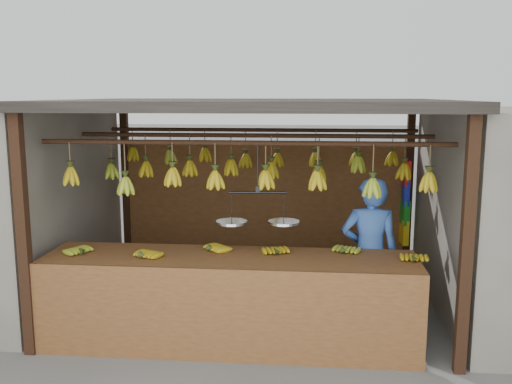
# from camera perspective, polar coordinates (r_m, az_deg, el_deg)

# --- Properties ---
(ground) EXTENTS (80.00, 80.00, 0.00)m
(ground) POSITION_cam_1_polar(r_m,az_deg,el_deg) (6.90, -0.24, -11.13)
(ground) COLOR #5B5B57
(stall) EXTENTS (4.30, 3.30, 2.40)m
(stall) POSITION_cam_1_polar(r_m,az_deg,el_deg) (6.79, 0.02, 5.63)
(stall) COLOR black
(stall) RESTS_ON ground
(counter) EXTENTS (3.68, 0.83, 0.96)m
(counter) POSITION_cam_1_polar(r_m,az_deg,el_deg) (5.52, -2.77, -8.73)
(counter) COLOR brown
(counter) RESTS_ON ground
(hanging_bananas) EXTENTS (3.64, 2.25, 0.39)m
(hanging_bananas) POSITION_cam_1_polar(r_m,az_deg,el_deg) (6.49, -0.29, 2.38)
(hanging_bananas) COLOR #AE9312
(hanging_bananas) RESTS_ON ground
(balance_scale) EXTENTS (0.81, 0.35, 0.79)m
(balance_scale) POSITION_cam_1_polar(r_m,az_deg,el_deg) (5.57, 0.18, -2.68)
(balance_scale) COLOR black
(balance_scale) RESTS_ON ground
(vendor) EXTENTS (0.60, 0.39, 1.63)m
(vendor) POSITION_cam_1_polar(r_m,az_deg,el_deg) (6.08, 11.29, -6.13)
(vendor) COLOR #3359A5
(vendor) RESTS_ON ground
(bag_bundles) EXTENTS (0.08, 0.26, 1.15)m
(bag_bundles) POSITION_cam_1_polar(r_m,az_deg,el_deg) (8.01, 14.70, -1.01)
(bag_bundles) COLOR red
(bag_bundles) RESTS_ON ground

